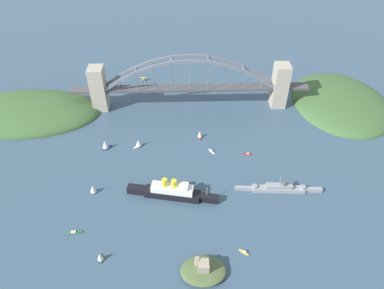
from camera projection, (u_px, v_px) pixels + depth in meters
The scene contains 18 objects.
ground_plane at pixel (190, 106), 428.15m from camera, with size 1400.00×1400.00×0.00m, color #385166.
harbor_arch_bridge at pixel (190, 86), 410.48m from camera, with size 271.37×19.33×63.56m.
headland_west_shore at pixel (341, 102), 434.34m from camera, with size 112.45×139.11×25.60m.
headland_east_shore at pixel (29, 113), 416.82m from camera, with size 169.36×95.56×31.51m.
ocean_liner at pixel (172, 192), 316.15m from camera, with size 81.06×21.89×20.47m.
naval_cruiser at pixel (279, 188), 323.39m from camera, with size 78.16×9.65×17.53m.
fort_island_mid_harbor at pixel (203, 270), 261.30m from camera, with size 33.62×25.73×14.11m.
seaplane_taxiing_near_bridge at pixel (144, 79), 472.65m from camera, with size 9.88×8.32×4.97m.
seaplane_second_in_formation at pixel (155, 90), 451.59m from camera, with size 9.13×8.72×4.80m.
small_boat_0 at pixel (248, 154), 361.73m from camera, with size 7.71×3.15×2.38m.
small_boat_1 at pixel (200, 134), 380.57m from camera, with size 5.14×8.43×9.21m.
small_boat_2 at pixel (74, 232), 289.86m from camera, with size 12.23×3.67×2.07m.
small_boat_3 at pixel (93, 189), 320.88m from camera, with size 10.10×6.56×9.55m.
small_boat_4 at pixel (244, 252), 275.90m from camera, with size 7.34×6.24×2.39m.
small_boat_5 at pixel (100, 257), 269.00m from camera, with size 5.09×8.10×9.02m.
small_boat_6 at pixel (212, 151), 365.24m from camera, with size 6.18×8.70×2.11m.
small_boat_7 at pixel (105, 145), 366.11m from camera, with size 9.72×9.05×11.55m.
small_boat_8 at pixel (138, 143), 369.34m from camera, with size 8.85×8.29×9.51m.
Camera 1 is at (8.60, 355.91, 242.19)m, focal length 33.77 mm.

